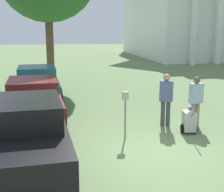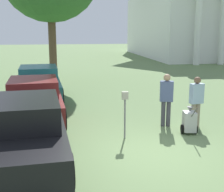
{
  "view_description": "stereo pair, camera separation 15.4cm",
  "coord_description": "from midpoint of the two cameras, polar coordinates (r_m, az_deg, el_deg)",
  "views": [
    {
      "loc": [
        -2.39,
        -7.24,
        3.14
      ],
      "look_at": [
        -0.63,
        2.07,
        1.1
      ],
      "focal_mm": 50.0,
      "sensor_mm": 36.0,
      "label": 1
    },
    {
      "loc": [
        -2.24,
        -7.26,
        3.14
      ],
      "look_at": [
        -0.63,
        2.07,
        1.1
      ],
      "focal_mm": 50.0,
      "sensor_mm": 36.0,
      "label": 2
    }
  ],
  "objects": [
    {
      "name": "person_worker",
      "position": [
        10.27,
        9.43,
        -0.11
      ],
      "size": [
        0.46,
        0.33,
        1.73
      ],
      "rotation": [
        0.0,
        0.0,
        2.86
      ],
      "color": "#3F3F47",
      "rests_on": "ground_plane"
    },
    {
      "name": "parked_car_teal",
      "position": [
        14.24,
        -13.8,
        2.0
      ],
      "size": [
        2.13,
        4.7,
        1.55
      ],
      "rotation": [
        0.0,
        0.0,
        0.05
      ],
      "color": "#23666B",
      "rests_on": "ground_plane"
    },
    {
      "name": "parking_meter",
      "position": [
        8.97,
        1.97,
        -1.87
      ],
      "size": [
        0.18,
        0.09,
        1.39
      ],
      "color": "slate",
      "rests_on": "ground_plane"
    },
    {
      "name": "ground_plane",
      "position": [
        8.23,
        6.56,
        -10.35
      ],
      "size": [
        120.0,
        120.0,
        0.0
      ],
      "primitive_type": "plane",
      "color": "#607A4C"
    },
    {
      "name": "equipment_cart",
      "position": [
        9.82,
        13.5,
        -4.46
      ],
      "size": [
        0.51,
        1.0,
        1.0
      ],
      "rotation": [
        0.0,
        0.0,
        -0.17
      ],
      "color": "#B2B2AD",
      "rests_on": "ground_plane"
    },
    {
      "name": "parked_car_maroon",
      "position": [
        11.23,
        -14.56,
        -0.84
      ],
      "size": [
        2.17,
        4.8,
        1.48
      ],
      "rotation": [
        0.0,
        0.0,
        0.05
      ],
      "color": "maroon",
      "rests_on": "ground_plane"
    },
    {
      "name": "parked_car_black",
      "position": [
        7.67,
        -16.3,
        -6.6
      ],
      "size": [
        2.25,
        5.1,
        1.59
      ],
      "rotation": [
        0.0,
        0.0,
        0.05
      ],
      "color": "black",
      "rests_on": "ground_plane"
    },
    {
      "name": "person_supervisor",
      "position": [
        10.35,
        14.68,
        -0.49
      ],
      "size": [
        0.45,
        0.29,
        1.66
      ],
      "rotation": [
        0.0,
        0.0,
        3.33
      ],
      "color": "gray",
      "rests_on": "ground_plane"
    },
    {
      "name": "church",
      "position": [
        38.39,
        14.04,
        16.07
      ],
      "size": [
        11.94,
        18.25,
        22.51
      ],
      "color": "white",
      "rests_on": "ground_plane"
    }
  ]
}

